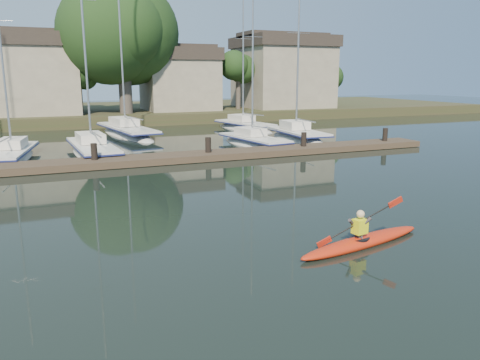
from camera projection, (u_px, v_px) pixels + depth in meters
name	position (u px, v px, depth m)	size (l,w,h in m)	color
ground	(273.00, 255.00, 11.99)	(160.00, 160.00, 0.00)	black
kayak	(362.00, 240.00, 12.60)	(4.47, 1.48, 1.42)	#B83E0E
dock	(154.00, 159.00, 24.56)	(34.00, 2.00, 1.80)	#49372A
sailboat_1	(12.00, 162.00, 25.74)	(3.08, 7.92, 12.62)	silver
sailboat_2	(93.00, 157.00, 27.40)	(2.72, 9.04, 14.76)	silver
sailboat_3	(254.00, 148.00, 30.90)	(3.05, 7.65, 11.99)	silver
sailboat_4	(297.00, 142.00, 33.75)	(2.61, 7.68, 12.89)	silver
sailboat_6	(127.00, 138.00, 36.09)	(3.90, 11.18, 17.43)	silver
sailboat_7	(244.00, 131.00, 40.07)	(3.60, 8.31, 12.99)	silver
shore	(113.00, 88.00, 48.21)	(90.00, 25.25, 12.75)	#2D371B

